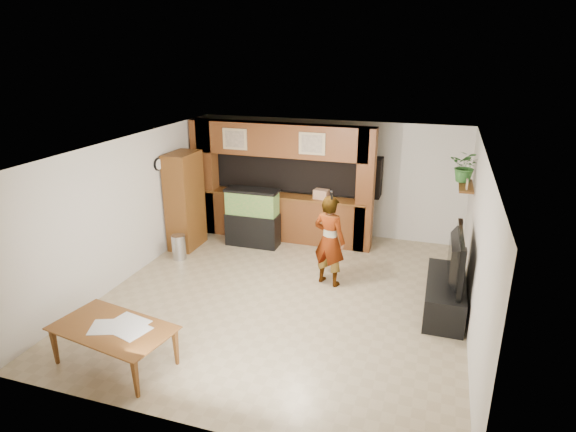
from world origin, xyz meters
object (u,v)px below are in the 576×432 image
(pantry_cabinet, at_px, (185,201))
(dining_table, at_px, (113,347))
(person, at_px, (329,241))
(television, at_px, (449,257))
(aquarium, at_px, (253,218))

(pantry_cabinet, bearing_deg, dining_table, -74.41)
(pantry_cabinet, bearing_deg, person, -13.20)
(television, relative_size, dining_table, 0.88)
(person, xyz_separation_m, dining_table, (-2.20, -3.25, -0.55))
(person, height_order, dining_table, person)
(aquarium, height_order, television, television)
(pantry_cabinet, height_order, aquarium, pantry_cabinet)
(aquarium, height_order, dining_table, aquarium)
(television, height_order, person, person)
(pantry_cabinet, relative_size, person, 1.22)
(pantry_cabinet, distance_m, person, 3.42)
(television, bearing_deg, pantry_cabinet, 76.52)
(pantry_cabinet, xyz_separation_m, person, (3.32, -0.78, -0.19))
(aquarium, xyz_separation_m, dining_table, (-0.21, -4.52, -0.33))
(television, distance_m, dining_table, 5.16)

